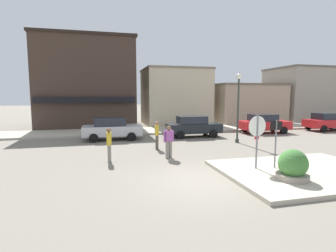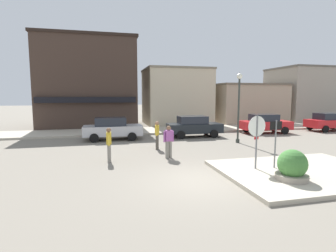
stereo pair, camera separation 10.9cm
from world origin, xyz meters
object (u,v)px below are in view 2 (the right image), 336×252
one_way_sign (275,139)px  parked_car_fourth (329,122)px  stop_sign (257,135)px  pedestrian_kerb_side (157,134)px  parked_car_nearest (112,128)px  parked_car_third (265,123)px  parked_car_second (194,126)px  pedestrian_crossing_far (169,141)px  pedestrian_crossing_near (109,144)px  lamp_post (239,97)px  planter (292,168)px

one_way_sign → parked_car_fourth: one_way_sign is taller
stop_sign → parked_car_fourth: bearing=36.0°
stop_sign → pedestrian_kerb_side: bearing=118.9°
parked_car_nearest → parked_car_third: bearing=1.8°
parked_car_nearest → parked_car_fourth: 18.58m
parked_car_second → parked_car_nearest: bearing=179.3°
pedestrian_crossing_far → pedestrian_kerb_side: size_ratio=1.00×
pedestrian_crossing_near → pedestrian_crossing_far: same height
stop_sign → pedestrian_crossing_far: size_ratio=1.43×
one_way_sign → parked_car_second: (-0.22, 9.30, -0.52)m
lamp_post → parked_car_second: lamp_post is taller
stop_sign → parked_car_fourth: 16.35m
one_way_sign → pedestrian_crossing_near: (-6.52, 3.15, -0.46)m
one_way_sign → parked_car_fourth: 15.74m
lamp_post → parked_car_third: (4.32, 3.48, -2.15)m
planter → pedestrian_crossing_near: 7.70m
lamp_post → pedestrian_crossing_far: bearing=-150.6°
one_way_sign → parked_car_second: size_ratio=0.52×
stop_sign → parked_car_fourth: stop_sign is taller
planter → parked_car_second: size_ratio=0.30×
one_way_sign → parked_car_third: one_way_sign is taller
parked_car_fourth → pedestrian_crossing_near: size_ratio=2.50×
stop_sign → parked_car_fourth: size_ratio=0.57×
parked_car_second → stop_sign: bearing=-93.7°
parked_car_second → parked_car_fourth: bearing=1.8°
pedestrian_crossing_near → pedestrian_crossing_far: 2.87m
parked_car_second → parked_car_fourth: same height
parked_car_nearest → pedestrian_kerb_side: bearing=-58.5°
parked_car_third → pedestrian_crossing_near: size_ratio=2.58×
pedestrian_crossing_near → pedestrian_kerb_side: size_ratio=1.00×
parked_car_third → pedestrian_crossing_near: (-12.61, -6.61, 0.06)m
one_way_sign → planter: 1.73m
one_way_sign → pedestrian_crossing_near: bearing=154.2°
planter → parked_car_third: bearing=60.1°
one_way_sign → lamp_post: (1.77, 6.28, 1.63)m
stop_sign → pedestrian_crossing_far: 4.29m
parked_car_second → parked_car_third: 6.33m
pedestrian_crossing_near → pedestrian_kerb_side: bearing=40.2°
planter → parked_car_second: 10.81m
lamp_post → parked_car_nearest: (-7.95, 3.09, -2.15)m
lamp_post → parked_car_fourth: size_ratio=1.13×
lamp_post → parked_car_third: lamp_post is taller
parked_car_nearest → parked_car_third: 12.27m
stop_sign → parked_car_second: stop_sign is taller
parked_car_fourth → pedestrian_crossing_near: 20.01m
one_way_sign → parked_car_nearest: 11.23m
parked_car_second → parked_car_third: size_ratio=0.97×
parked_car_third → pedestrian_kerb_side: bearing=-156.5°
lamp_post → pedestrian_crossing_near: lamp_post is taller
one_way_sign → planter: one_way_sign is taller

